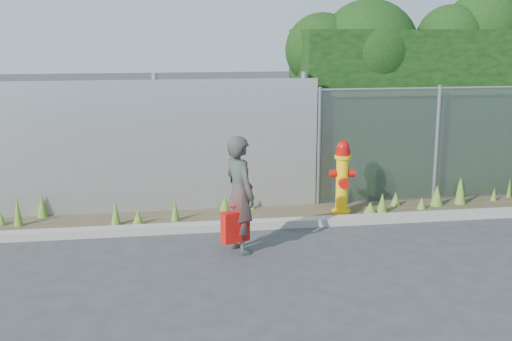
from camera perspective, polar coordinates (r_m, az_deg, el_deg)
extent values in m
plane|color=#343436|center=(8.28, 3.64, -8.77)|extent=(80.00, 80.00, 0.00)
cube|color=gray|center=(9.92, 1.35, -4.76)|extent=(16.00, 0.22, 0.12)
cube|color=#443827|center=(10.51, 0.75, -4.10)|extent=(16.00, 1.20, 0.01)
cone|color=#467121|center=(10.27, -7.20, -3.54)|extent=(0.14, 0.14, 0.37)
cone|color=#467121|center=(10.79, -2.80, -2.96)|extent=(0.18, 0.18, 0.27)
cone|color=#467121|center=(10.74, -21.74, -4.02)|extent=(0.16, 0.16, 0.23)
cone|color=#467121|center=(10.19, -12.37, -3.71)|extent=(0.15, 0.15, 0.42)
cone|color=#467121|center=(10.57, -20.42, -3.49)|extent=(0.14, 0.14, 0.48)
cone|color=#467121|center=(12.05, 17.61, -1.54)|extent=(0.11, 0.11, 0.41)
cone|color=#467121|center=(11.19, 7.67, -2.20)|extent=(0.13, 0.13, 0.38)
cone|color=#467121|center=(10.87, -0.34, -2.92)|extent=(0.11, 0.11, 0.23)
cone|color=#467121|center=(10.95, -18.47, -3.04)|extent=(0.18, 0.18, 0.39)
cone|color=#467121|center=(10.78, 10.12, -3.33)|extent=(0.23, 0.23, 0.20)
cone|color=#467121|center=(11.50, 15.78, -2.20)|extent=(0.23, 0.23, 0.37)
cone|color=#467121|center=(11.23, 14.51, -2.89)|extent=(0.16, 0.16, 0.21)
cone|color=#467121|center=(11.71, 17.74, -1.80)|extent=(0.20, 0.20, 0.47)
cone|color=#467121|center=(10.85, 11.15, -2.89)|extent=(0.19, 0.19, 0.34)
cone|color=#467121|center=(10.18, -10.44, -4.13)|extent=(0.18, 0.18, 0.26)
cone|color=#467121|center=(12.47, 21.59, -1.51)|extent=(0.08, 0.08, 0.36)
cone|color=#467121|center=(11.33, 12.30, -2.54)|extent=(0.17, 0.17, 0.25)
cone|color=#467121|center=(12.15, 20.39, -2.05)|extent=(0.11, 0.11, 0.24)
cube|color=#A7A9AE|center=(10.80, -17.07, 1.77)|extent=(8.50, 0.08, 2.20)
cylinder|color=gray|center=(10.80, -8.83, 2.45)|extent=(0.10, 0.10, 2.30)
cylinder|color=gray|center=(11.10, 4.20, 2.82)|extent=(0.10, 0.10, 2.30)
cube|color=gray|center=(12.27, 20.21, 2.30)|extent=(6.50, 0.03, 2.00)
cylinder|color=gray|center=(12.15, 20.56, 6.94)|extent=(6.50, 0.04, 0.04)
cylinder|color=gray|center=(11.06, 5.59, 2.11)|extent=(0.07, 0.07, 2.05)
cylinder|color=gray|center=(11.79, 15.76, 2.34)|extent=(0.07, 0.07, 2.05)
cube|color=black|center=(13.21, 19.41, 5.22)|extent=(7.30, 1.60, 3.00)
sphere|color=black|center=(12.11, 5.89, 10.62)|extent=(1.36, 1.36, 1.36)
sphere|color=black|center=(12.23, 9.98, 10.52)|extent=(1.85, 1.85, 1.85)
sphere|color=black|center=(12.49, 12.20, 9.00)|extent=(1.49, 1.49, 1.49)
sphere|color=black|center=(12.75, 16.91, 11.04)|extent=(1.31, 1.31, 1.31)
sphere|color=black|center=(13.13, 19.57, 11.69)|extent=(1.50, 1.50, 1.50)
cylinder|color=yellow|center=(10.77, 7.57, -3.64)|extent=(0.31, 0.31, 0.07)
cylinder|color=yellow|center=(10.66, 7.64, -1.38)|extent=(0.20, 0.20, 0.94)
cylinder|color=yellow|center=(10.55, 7.72, 1.22)|extent=(0.27, 0.27, 0.06)
cylinder|color=#B20F0A|center=(10.54, 7.73, 1.63)|extent=(0.23, 0.23, 0.11)
sphere|color=#B20F0A|center=(10.53, 7.74, 2.05)|extent=(0.21, 0.21, 0.21)
cylinder|color=#B20F0A|center=(10.51, 7.76, 2.64)|extent=(0.06, 0.06, 0.06)
cylinder|color=#B20F0A|center=(10.57, 6.87, -0.28)|extent=(0.11, 0.12, 0.12)
cylinder|color=#B20F0A|center=(10.66, 8.47, -0.22)|extent=(0.11, 0.12, 0.12)
cylinder|color=#B20F0A|center=(10.50, 7.90, -1.14)|extent=(0.17, 0.13, 0.17)
imported|color=#0E594A|center=(8.68, -1.47, -2.15)|extent=(0.58, 0.69, 1.61)
cube|color=#A70909|center=(8.65, -1.85, -5.00)|extent=(0.38, 0.14, 0.42)
cylinder|color=#A70909|center=(8.57, -1.87, -3.21)|extent=(0.18, 0.02, 0.02)
cube|color=black|center=(8.73, -1.49, -0.45)|extent=(0.24, 0.10, 0.18)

